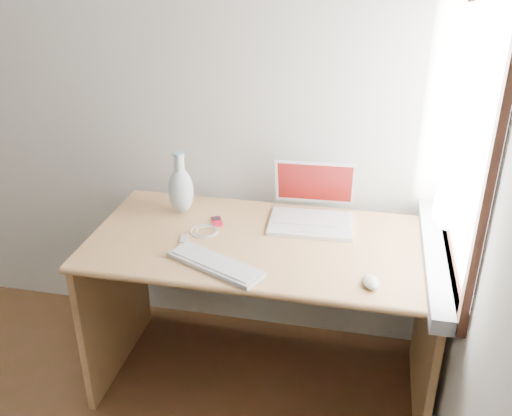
% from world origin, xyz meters
% --- Properties ---
extents(back_wall, '(3.50, 0.04, 2.60)m').
position_xyz_m(back_wall, '(0.00, 1.75, 1.30)').
color(back_wall, silver).
rests_on(back_wall, floor).
extents(window, '(0.11, 0.99, 1.10)m').
position_xyz_m(window, '(1.72, 1.30, 1.28)').
color(window, white).
rests_on(window, right_wall).
extents(desk, '(1.46, 0.73, 0.77)m').
position_xyz_m(desk, '(0.99, 1.39, 0.55)').
color(desk, tan).
rests_on(desk, floor).
extents(laptop, '(0.38, 0.32, 0.25)m').
position_xyz_m(laptop, '(1.17, 1.52, 0.83)').
color(laptop, white).
rests_on(laptop, desk).
extents(external_keyboard, '(0.42, 0.28, 0.02)m').
position_xyz_m(external_keyboard, '(0.85, 1.06, 0.78)').
color(external_keyboard, silver).
rests_on(external_keyboard, desk).
extents(mouse, '(0.08, 0.11, 0.03)m').
position_xyz_m(mouse, '(1.44, 1.05, 0.79)').
color(mouse, white).
rests_on(mouse, desk).
extents(ipod, '(0.08, 0.10, 0.01)m').
position_xyz_m(ipod, '(0.76, 1.42, 0.78)').
color(ipod, red).
rests_on(ipod, desk).
extents(cable_coil, '(0.15, 0.15, 0.01)m').
position_xyz_m(cable_coil, '(0.73, 1.32, 0.77)').
color(cable_coil, silver).
rests_on(cable_coil, desk).
extents(remote, '(0.04, 0.07, 0.01)m').
position_xyz_m(remote, '(0.66, 1.24, 0.77)').
color(remote, silver).
rests_on(remote, desk).
extents(vase, '(0.11, 0.11, 0.29)m').
position_xyz_m(vase, '(0.57, 1.48, 0.89)').
color(vase, silver).
rests_on(vase, desk).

